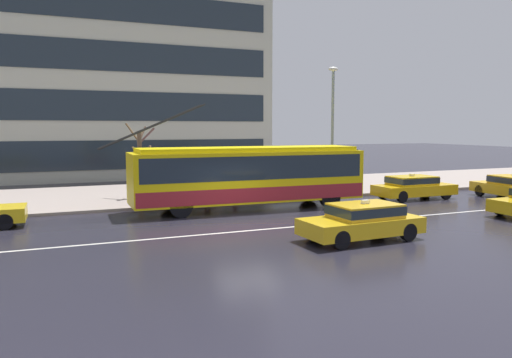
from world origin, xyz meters
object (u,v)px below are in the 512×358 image
(taxi_ahead_of_bus, at_px, (413,186))
(bus_shelter, at_px, (193,160))
(taxi_oncoming_near, at_px, (362,220))
(pedestrian_approaching_curb, at_px, (236,166))
(street_lamp, at_px, (333,120))
(pedestrian_at_shelter, at_px, (205,167))
(street_tree_bare, at_px, (140,159))
(trolleybus, at_px, (249,175))

(taxi_ahead_of_bus, bearing_deg, bus_shelter, 158.90)
(taxi_oncoming_near, distance_m, taxi_ahead_of_bus, 11.05)
(pedestrian_approaching_curb, distance_m, street_lamp, 6.05)
(bus_shelter, distance_m, pedestrian_at_shelter, 1.28)
(taxi_oncoming_near, height_order, street_lamp, street_lamp)
(street_lamp, distance_m, street_tree_bare, 10.85)
(taxi_ahead_of_bus, height_order, pedestrian_at_shelter, pedestrian_at_shelter)
(taxi_oncoming_near, relative_size, taxi_ahead_of_bus, 0.96)
(trolleybus, distance_m, bus_shelter, 4.25)
(pedestrian_at_shelter, distance_m, street_lamp, 7.80)
(pedestrian_at_shelter, distance_m, pedestrian_approaching_curb, 2.64)
(trolleybus, xyz_separation_m, street_lamp, (6.03, 2.37, 2.69))
(street_tree_bare, bearing_deg, taxi_oncoming_near, -66.77)
(bus_shelter, bearing_deg, taxi_ahead_of_bus, -21.10)
(trolleybus, bearing_deg, pedestrian_approaching_curb, 78.35)
(taxi_ahead_of_bus, bearing_deg, trolleybus, 177.30)
(trolleybus, height_order, street_tree_bare, trolleybus)
(bus_shelter, distance_m, street_tree_bare, 2.83)
(taxi_oncoming_near, height_order, taxi_ahead_of_bus, same)
(bus_shelter, bearing_deg, pedestrian_approaching_curb, 5.37)
(street_tree_bare, bearing_deg, trolleybus, -49.09)
(taxi_ahead_of_bus, xyz_separation_m, bus_shelter, (-11.17, 4.31, 1.45))
(trolleybus, height_order, street_lamp, street_lamp)
(street_lamp, bearing_deg, bus_shelter, 169.07)
(taxi_ahead_of_bus, xyz_separation_m, pedestrian_approaching_curb, (-8.64, 4.55, 1.02))
(bus_shelter, xyz_separation_m, pedestrian_approaching_curb, (2.54, 0.24, -0.42))
(bus_shelter, height_order, street_tree_bare, street_tree_bare)
(pedestrian_at_shelter, bearing_deg, taxi_oncoming_near, -76.48)
(taxi_ahead_of_bus, relative_size, street_tree_bare, 1.12)
(bus_shelter, height_order, pedestrian_approaching_curb, bus_shelter)
(trolleybus, relative_size, pedestrian_at_shelter, 5.98)
(taxi_oncoming_near, bearing_deg, pedestrian_approaching_curb, 91.35)
(taxi_ahead_of_bus, bearing_deg, street_tree_bare, 158.57)
(trolleybus, relative_size, pedestrian_approaching_curb, 6.44)
(street_lamp, bearing_deg, taxi_ahead_of_bus, -39.25)
(bus_shelter, xyz_separation_m, pedestrian_at_shelter, (0.33, -1.20, -0.30))
(pedestrian_at_shelter, xyz_separation_m, pedestrian_approaching_curb, (2.21, 1.44, -0.12))
(street_lamp, bearing_deg, trolleybus, -158.52)
(pedestrian_at_shelter, relative_size, street_lamp, 0.29)
(trolleybus, height_order, taxi_oncoming_near, trolleybus)
(pedestrian_approaching_curb, bearing_deg, bus_shelter, -174.63)
(taxi_oncoming_near, xyz_separation_m, pedestrian_at_shelter, (-2.49, 10.34, 1.14))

